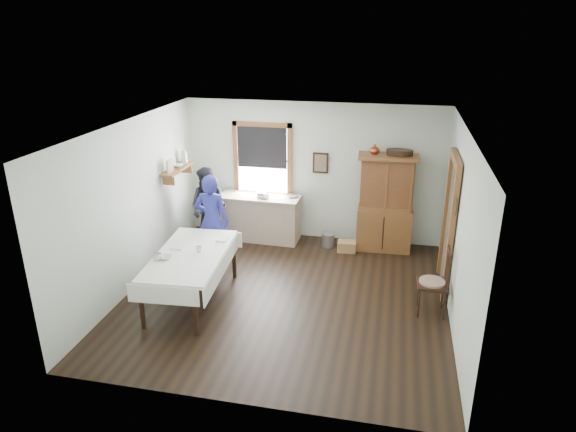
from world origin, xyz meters
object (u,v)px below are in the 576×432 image
(wicker_basket, at_px, (347,246))
(woman_blue, at_px, (212,224))
(spindle_chair, at_px, (433,281))
(figure_dark, at_px, (209,211))
(work_counter, at_px, (260,218))
(china_hutch, at_px, (385,203))
(pail, at_px, (328,240))
(dining_table, at_px, (192,277))

(wicker_basket, relative_size, woman_blue, 0.22)
(spindle_chair, distance_m, figure_dark, 4.37)
(figure_dark, bearing_deg, work_counter, 42.32)
(figure_dark, bearing_deg, wicker_basket, 16.63)
(china_hutch, distance_m, pail, 1.31)
(dining_table, distance_m, wicker_basket, 3.19)
(china_hutch, distance_m, spindle_chair, 2.35)
(wicker_basket, bearing_deg, woman_blue, -154.68)
(pail, relative_size, figure_dark, 0.19)
(work_counter, height_order, figure_dark, figure_dark)
(spindle_chair, bearing_deg, woman_blue, 165.49)
(china_hutch, height_order, woman_blue, china_hutch)
(wicker_basket, bearing_deg, work_counter, 172.29)
(pail, distance_m, figure_dark, 2.35)
(work_counter, relative_size, china_hutch, 0.86)
(china_hutch, distance_m, dining_table, 3.86)
(woman_blue, bearing_deg, china_hutch, -153.97)
(spindle_chair, bearing_deg, pail, 129.74)
(dining_table, bearing_deg, wicker_basket, 47.02)
(work_counter, relative_size, figure_dark, 1.10)
(dining_table, height_order, woman_blue, woman_blue)
(dining_table, xyz_separation_m, figure_dark, (-0.44, 2.02, 0.32))
(wicker_basket, bearing_deg, spindle_chair, -52.88)
(spindle_chair, relative_size, pail, 3.91)
(woman_blue, bearing_deg, spindle_chair, 168.73)
(pail, bearing_deg, figure_dark, -168.31)
(wicker_basket, xyz_separation_m, woman_blue, (-2.26, -1.07, 0.68))
(china_hutch, relative_size, figure_dark, 1.27)
(china_hutch, height_order, dining_table, china_hutch)
(work_counter, height_order, wicker_basket, work_counter)
(china_hutch, bearing_deg, work_counter, 177.84)
(work_counter, distance_m, dining_table, 2.59)
(china_hutch, xyz_separation_m, spindle_chair, (0.79, -2.18, -0.40))
(dining_table, bearing_deg, figure_dark, 102.43)
(china_hutch, bearing_deg, figure_dark, -172.85)
(work_counter, bearing_deg, dining_table, -97.43)
(work_counter, distance_m, wicker_basket, 1.80)
(pail, relative_size, woman_blue, 0.17)
(dining_table, xyz_separation_m, woman_blue, (-0.10, 1.25, 0.38))
(work_counter, xyz_separation_m, china_hutch, (2.41, 0.02, 0.47))
(work_counter, height_order, spindle_chair, spindle_chair)
(china_hutch, xyz_separation_m, dining_table, (-2.82, -2.58, -0.52))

